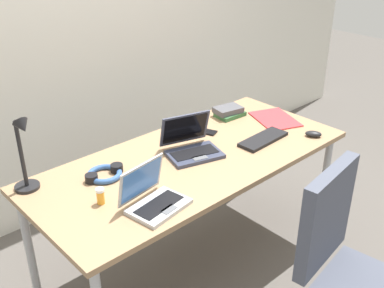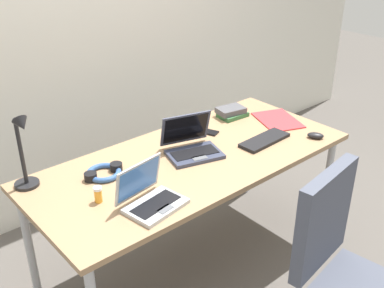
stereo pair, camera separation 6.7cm
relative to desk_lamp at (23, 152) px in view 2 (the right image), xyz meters
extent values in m
plane|color=#56514C|center=(0.80, -0.28, -0.94)|extent=(12.00, 12.00, 0.00)
cube|color=silver|center=(0.80, 0.82, 0.36)|extent=(6.00, 0.12, 2.60)
cube|color=#9E7A56|center=(0.80, -0.28, -0.21)|extent=(1.80, 0.80, 0.03)
cylinder|color=#B2B5BA|center=(1.64, -0.62, -0.58)|extent=(0.04, 0.04, 0.71)
cylinder|color=#B2B5BA|center=(-0.04, 0.06, -0.58)|extent=(0.04, 0.04, 0.71)
cylinder|color=#B2B5BA|center=(1.64, 0.06, -0.58)|extent=(0.04, 0.04, 0.71)
cylinder|color=black|center=(0.00, 0.03, -0.19)|extent=(0.12, 0.12, 0.02)
cylinder|color=black|center=(0.00, 0.03, -0.01)|extent=(0.02, 0.02, 0.34)
cylinder|color=black|center=(0.00, -0.01, 0.16)|extent=(0.01, 0.08, 0.01)
cone|color=black|center=(0.00, -0.05, 0.16)|extent=(0.07, 0.09, 0.09)
cube|color=#B7BABC|center=(0.36, -0.53, -0.19)|extent=(0.29, 0.22, 0.02)
cube|color=black|center=(0.36, -0.53, -0.18)|extent=(0.25, 0.14, 0.00)
cube|color=#595B60|center=(0.37, -0.59, -0.18)|extent=(0.08, 0.05, 0.00)
cube|color=#B7BABC|center=(0.35, -0.43, -0.09)|extent=(0.27, 0.08, 0.18)
cube|color=#3F72BF|center=(0.35, -0.43, -0.09)|extent=(0.24, 0.07, 0.15)
cube|color=#33384C|center=(0.82, -0.28, -0.19)|extent=(0.33, 0.27, 0.02)
cube|color=black|center=(0.82, -0.28, -0.18)|extent=(0.27, 0.17, 0.00)
cube|color=#595B60|center=(0.80, -0.34, -0.18)|extent=(0.09, 0.06, 0.00)
cube|color=#33384C|center=(0.85, -0.16, -0.08)|extent=(0.29, 0.14, 0.19)
cube|color=black|center=(0.85, -0.16, -0.08)|extent=(0.26, 0.12, 0.16)
cube|color=black|center=(1.24, -0.41, -0.19)|extent=(0.33, 0.13, 0.02)
ellipsoid|color=black|center=(1.50, -0.58, -0.18)|extent=(0.10, 0.11, 0.03)
cube|color=black|center=(1.07, -0.10, -0.19)|extent=(0.11, 0.15, 0.01)
torus|color=#335999|center=(0.34, -0.13, -0.18)|extent=(0.18, 0.18, 0.03)
cylinder|color=black|center=(0.26, -0.13, -0.18)|extent=(0.06, 0.06, 0.04)
cylinder|color=black|center=(0.41, -0.13, -0.18)|extent=(0.06, 0.06, 0.04)
cylinder|color=gold|center=(0.19, -0.32, -0.16)|extent=(0.04, 0.04, 0.06)
cylinder|color=white|center=(0.19, -0.32, -0.13)|extent=(0.04, 0.04, 0.01)
cube|color=#336638|center=(1.36, -0.03, -0.18)|extent=(0.19, 0.14, 0.03)
cube|color=#4C4C51|center=(1.35, -0.02, -0.15)|extent=(0.19, 0.15, 0.04)
cube|color=red|center=(1.53, -0.27, -0.19)|extent=(0.33, 0.37, 0.01)
cube|color=#474C5B|center=(0.88, -1.07, -0.21)|extent=(0.42, 0.12, 0.48)
camera|label=1|loc=(-0.70, -1.91, 1.02)|focal=43.53mm
camera|label=2|loc=(-0.65, -1.96, 1.02)|focal=43.53mm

